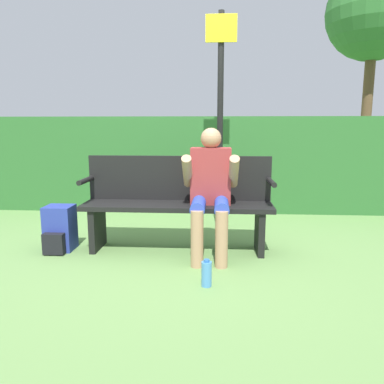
{
  "coord_description": "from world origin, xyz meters",
  "views": [
    {
      "loc": [
        0.38,
        -3.52,
        1.21
      ],
      "look_at": [
        0.15,
        -0.1,
        0.6
      ],
      "focal_mm": 35.0,
      "sensor_mm": 36.0,
      "label": 1
    }
  ],
  "objects": [
    {
      "name": "park_bench",
      "position": [
        0.0,
        0.07,
        0.48
      ],
      "size": [
        1.83,
        0.42,
        0.91
      ],
      "color": "black",
      "rests_on": "ground"
    },
    {
      "name": "water_bottle",
      "position": [
        0.31,
        -0.83,
        0.1
      ],
      "size": [
        0.08,
        0.08,
        0.21
      ],
      "color": "#4C8CCC",
      "rests_on": "ground"
    },
    {
      "name": "person_seated",
      "position": [
        0.32,
        -0.08,
        0.66
      ],
      "size": [
        0.52,
        0.64,
        1.19
      ],
      "color": "#993333",
      "rests_on": "ground"
    },
    {
      "name": "hedge_back",
      "position": [
        0.0,
        1.86,
        0.67
      ],
      "size": [
        12.0,
        0.53,
        1.34
      ],
      "color": "#2D662D",
      "rests_on": "ground"
    },
    {
      "name": "signpost",
      "position": [
        0.41,
        0.92,
        1.41
      ],
      "size": [
        0.35,
        0.09,
        2.47
      ],
      "color": "black",
      "rests_on": "ground"
    },
    {
      "name": "backpack",
      "position": [
        -1.15,
        -0.08,
        0.21
      ],
      "size": [
        0.26,
        0.32,
        0.44
      ],
      "color": "#283893",
      "rests_on": "ground"
    },
    {
      "name": "ground_plane",
      "position": [
        0.0,
        0.0,
        0.0
      ],
      "size": [
        40.0,
        40.0,
        0.0
      ],
      "primitive_type": "plane",
      "color": "#668E4C"
    },
    {
      "name": "tree",
      "position": [
        3.45,
        4.58,
        3.39
      ],
      "size": [
        1.86,
        1.86,
        4.35
      ],
      "color": "brown",
      "rests_on": "ground"
    },
    {
      "name": "parked_car",
      "position": [
        -4.12,
        9.77,
        0.62
      ],
      "size": [
        3.26,
        4.59,
        1.29
      ],
      "rotation": [
        0.0,
        0.0,
        1.19
      ],
      "color": "maroon",
      "rests_on": "ground"
    }
  ]
}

